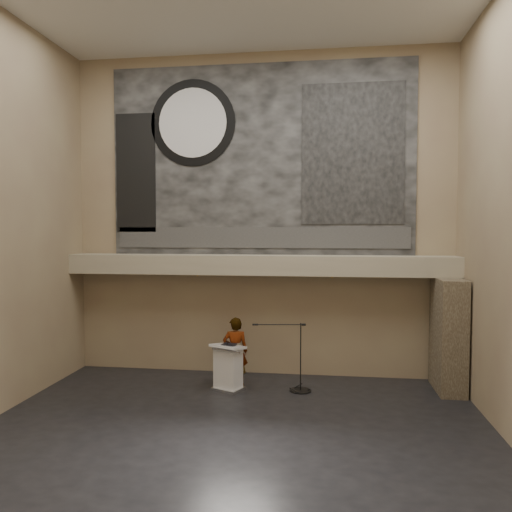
# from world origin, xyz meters

# --- Properties ---
(floor) EXTENTS (10.00, 10.00, 0.00)m
(floor) POSITION_xyz_m (0.00, 0.00, 0.00)
(floor) COLOR black
(floor) RESTS_ON ground
(wall_back) EXTENTS (10.00, 0.02, 8.50)m
(wall_back) POSITION_xyz_m (0.00, 4.00, 4.25)
(wall_back) COLOR #7C654F
(wall_back) RESTS_ON floor
(wall_front) EXTENTS (10.00, 0.02, 8.50)m
(wall_front) POSITION_xyz_m (0.00, -4.00, 4.25)
(wall_front) COLOR #7C654F
(wall_front) RESTS_ON floor
(soffit) EXTENTS (10.00, 0.80, 0.50)m
(soffit) POSITION_xyz_m (0.00, 3.60, 2.95)
(soffit) COLOR gray
(soffit) RESTS_ON wall_back
(sprinkler_left) EXTENTS (0.04, 0.04, 0.06)m
(sprinkler_left) POSITION_xyz_m (-1.60, 3.55, 2.67)
(sprinkler_left) COLOR #B2893D
(sprinkler_left) RESTS_ON soffit
(sprinkler_right) EXTENTS (0.04, 0.04, 0.06)m
(sprinkler_right) POSITION_xyz_m (1.90, 3.55, 2.67)
(sprinkler_right) COLOR #B2893D
(sprinkler_right) RESTS_ON soffit
(banner) EXTENTS (8.00, 0.05, 5.00)m
(banner) POSITION_xyz_m (0.00, 3.97, 5.70)
(banner) COLOR black
(banner) RESTS_ON wall_back
(banner_text_strip) EXTENTS (7.76, 0.02, 0.55)m
(banner_text_strip) POSITION_xyz_m (0.00, 3.93, 3.65)
(banner_text_strip) COLOR #2F2F2F
(banner_text_strip) RESTS_ON banner
(banner_clock_rim) EXTENTS (2.30, 0.02, 2.30)m
(banner_clock_rim) POSITION_xyz_m (-1.80, 3.93, 6.70)
(banner_clock_rim) COLOR black
(banner_clock_rim) RESTS_ON banner
(banner_clock_face) EXTENTS (1.84, 0.02, 1.84)m
(banner_clock_face) POSITION_xyz_m (-1.80, 3.91, 6.70)
(banner_clock_face) COLOR silver
(banner_clock_face) RESTS_ON banner
(banner_building_print) EXTENTS (2.60, 0.02, 3.60)m
(banner_building_print) POSITION_xyz_m (2.40, 3.93, 5.80)
(banner_building_print) COLOR black
(banner_building_print) RESTS_ON banner
(banner_brick_print) EXTENTS (1.10, 0.02, 3.20)m
(banner_brick_print) POSITION_xyz_m (-3.40, 3.93, 5.40)
(banner_brick_print) COLOR black
(banner_brick_print) RESTS_ON banner
(stone_pier) EXTENTS (0.60, 1.40, 2.70)m
(stone_pier) POSITION_xyz_m (4.65, 3.15, 1.35)
(stone_pier) COLOR #413628
(stone_pier) RESTS_ON floor
(lectern) EXTENTS (0.91, 0.80, 1.14)m
(lectern) POSITION_xyz_m (-0.57, 2.44, 0.55)
(lectern) COLOR silver
(lectern) RESTS_ON floor
(binder) EXTENTS (0.37, 0.32, 0.04)m
(binder) POSITION_xyz_m (-0.54, 2.40, 1.12)
(binder) COLOR black
(binder) RESTS_ON lectern
(papers) EXTENTS (0.24, 0.29, 0.00)m
(papers) POSITION_xyz_m (-0.64, 2.45, 1.10)
(papers) COLOR white
(papers) RESTS_ON lectern
(speaker_person) EXTENTS (0.68, 0.50, 1.70)m
(speaker_person) POSITION_xyz_m (-0.47, 2.86, 0.85)
(speaker_person) COLOR silver
(speaker_person) RESTS_ON floor
(mic_stand) EXTENTS (1.39, 0.52, 1.64)m
(mic_stand) POSITION_xyz_m (1.11, 2.62, 0.25)
(mic_stand) COLOR black
(mic_stand) RESTS_ON floor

